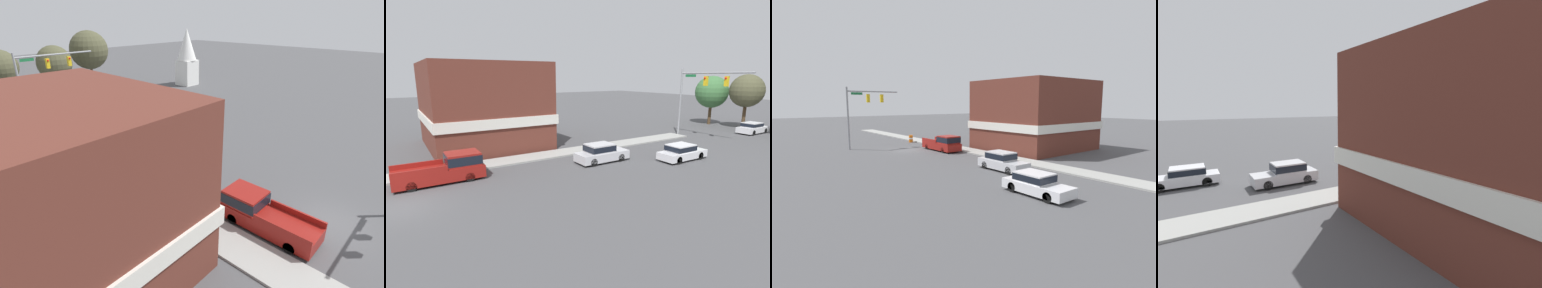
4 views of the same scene
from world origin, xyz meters
The scene contains 8 objects.
ground_plane centered at (0.00, 0.00, 0.00)m, with size 200.00×200.00×0.00m, color #4C4C4F.
sidewalk_curb centered at (-5.70, 0.00, 0.07)m, with size 2.40×60.00×0.14m.
near_signal_assembly centered at (3.49, -4.98, 5.55)m, with size 6.72×0.49×7.73m.
car_lead centered at (-1.45, 14.92, 0.82)m, with size 1.81×4.63×1.58m.
car_oncoming centered at (1.79, 21.22, 0.73)m, with size 1.82×4.51×1.40m.
pickup_truck_parked centered at (-3.28, 3.11, 0.94)m, with size 2.04×5.79×1.91m.
construction_barrel centered at (-3.90, -6.59, 0.54)m, with size 0.60×0.60×1.07m.
corner_brick_building centered at (-13.52, 8.40, 4.12)m, with size 12.53×11.23×8.47m.
Camera 4 is at (-19.56, 20.77, 5.75)m, focal length 24.00 mm.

